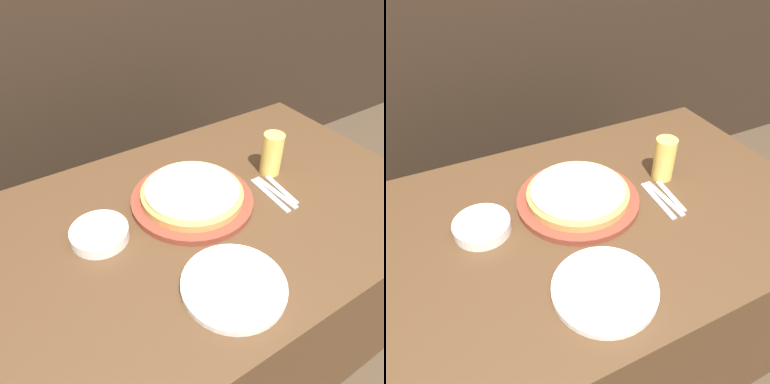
% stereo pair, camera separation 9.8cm
% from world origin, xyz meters
% --- Properties ---
extents(ground_plane, '(12.00, 12.00, 0.00)m').
position_xyz_m(ground_plane, '(0.00, 0.00, 0.00)').
color(ground_plane, '#473828').
extents(dining_table, '(1.55, 0.90, 0.70)m').
position_xyz_m(dining_table, '(0.00, 0.00, 0.35)').
color(dining_table, '#4C331E').
rests_on(dining_table, ground_plane).
extents(pizza_on_board, '(0.38, 0.38, 0.06)m').
position_xyz_m(pizza_on_board, '(0.04, 0.06, 0.73)').
color(pizza_on_board, brown).
rests_on(pizza_on_board, dining_table).
extents(beer_glass, '(0.07, 0.07, 0.15)m').
position_xyz_m(beer_glass, '(0.36, 0.06, 0.78)').
color(beer_glass, '#E5C65B').
rests_on(beer_glass, dining_table).
extents(dinner_plate, '(0.26, 0.26, 0.02)m').
position_xyz_m(dinner_plate, '(-0.05, -0.27, 0.71)').
color(dinner_plate, silver).
rests_on(dinner_plate, dining_table).
extents(side_bowl, '(0.16, 0.16, 0.04)m').
position_xyz_m(side_bowl, '(-0.26, 0.07, 0.72)').
color(side_bowl, silver).
rests_on(side_bowl, dining_table).
extents(fork, '(0.03, 0.19, 0.00)m').
position_xyz_m(fork, '(0.27, -0.04, 0.70)').
color(fork, silver).
rests_on(fork, dining_table).
extents(dinner_knife, '(0.02, 0.19, 0.00)m').
position_xyz_m(dinner_knife, '(0.30, -0.04, 0.70)').
color(dinner_knife, silver).
rests_on(dinner_knife, dining_table).
extents(spoon, '(0.03, 0.16, 0.00)m').
position_xyz_m(spoon, '(0.32, -0.04, 0.70)').
color(spoon, silver).
rests_on(spoon, dining_table).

